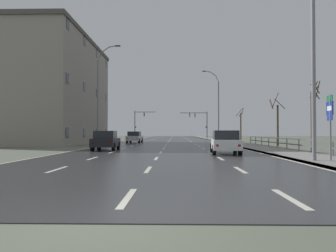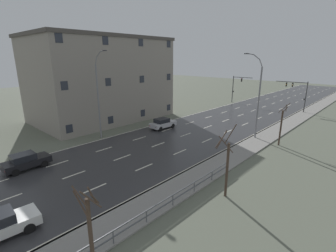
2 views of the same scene
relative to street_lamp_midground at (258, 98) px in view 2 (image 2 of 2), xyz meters
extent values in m
cube|color=#5B6051|center=(-7.44, 3.03, -5.38)|extent=(160.00, 160.00, 0.12)
cube|color=#303033|center=(-7.44, 15.03, -5.31)|extent=(14.00, 120.00, 0.02)
cube|color=beige|center=(-10.94, -21.37, -5.30)|extent=(0.16, 2.20, 0.01)
cube|color=beige|center=(-10.94, -15.97, -5.30)|extent=(0.16, 2.20, 0.01)
cube|color=beige|center=(-10.94, -10.57, -5.30)|extent=(0.16, 2.20, 0.01)
cube|color=beige|center=(-10.94, -5.17, -5.30)|extent=(0.16, 2.20, 0.01)
cube|color=beige|center=(-10.94, 0.23, -5.30)|extent=(0.16, 2.20, 0.01)
cube|color=beige|center=(-10.94, 5.63, -5.30)|extent=(0.16, 2.20, 0.01)
cube|color=beige|center=(-10.94, 11.03, -5.30)|extent=(0.16, 2.20, 0.01)
cube|color=beige|center=(-10.94, 16.43, -5.30)|extent=(0.16, 2.20, 0.01)
cube|color=beige|center=(-10.94, 21.83, -5.30)|extent=(0.16, 2.20, 0.01)
cube|color=beige|center=(-10.94, 27.23, -5.30)|extent=(0.16, 2.20, 0.01)
cube|color=beige|center=(-10.94, 32.63, -5.30)|extent=(0.16, 2.20, 0.01)
cube|color=beige|center=(-10.94, 38.03, -5.30)|extent=(0.16, 2.20, 0.01)
cube|color=beige|center=(-10.94, 43.43, -5.30)|extent=(0.16, 2.20, 0.01)
cube|color=beige|center=(-10.94, 48.83, -5.30)|extent=(0.16, 2.20, 0.01)
cube|color=beige|center=(-10.94, 54.23, -5.30)|extent=(0.16, 2.20, 0.01)
cube|color=beige|center=(-10.94, 59.63, -5.30)|extent=(0.16, 2.20, 0.01)
cube|color=beige|center=(-10.94, 65.03, -5.30)|extent=(0.16, 2.20, 0.01)
cube|color=beige|center=(-10.94, 70.43, -5.30)|extent=(0.16, 2.20, 0.01)
cube|color=beige|center=(-7.44, -26.77, -5.30)|extent=(0.16, 2.20, 0.01)
cube|color=beige|center=(-7.44, -21.37, -5.30)|extent=(0.16, 2.20, 0.01)
cube|color=beige|center=(-7.44, -15.97, -5.30)|extent=(0.16, 2.20, 0.01)
cube|color=beige|center=(-7.44, -10.57, -5.30)|extent=(0.16, 2.20, 0.01)
cube|color=beige|center=(-7.44, -5.17, -5.30)|extent=(0.16, 2.20, 0.01)
cube|color=beige|center=(-7.44, 0.23, -5.30)|extent=(0.16, 2.20, 0.01)
cube|color=beige|center=(-7.44, 5.63, -5.30)|extent=(0.16, 2.20, 0.01)
cube|color=beige|center=(-7.44, 11.03, -5.30)|extent=(0.16, 2.20, 0.01)
cube|color=beige|center=(-7.44, 16.43, -5.30)|extent=(0.16, 2.20, 0.01)
cube|color=beige|center=(-7.44, 21.83, -5.30)|extent=(0.16, 2.20, 0.01)
cube|color=beige|center=(-7.44, 27.23, -5.30)|extent=(0.16, 2.20, 0.01)
cube|color=beige|center=(-7.44, 32.63, -5.30)|extent=(0.16, 2.20, 0.01)
cube|color=beige|center=(-7.44, 38.03, -5.30)|extent=(0.16, 2.20, 0.01)
cube|color=beige|center=(-7.44, 43.43, -5.30)|extent=(0.16, 2.20, 0.01)
cube|color=beige|center=(-7.44, 48.83, -5.30)|extent=(0.16, 2.20, 0.01)
cube|color=beige|center=(-7.44, 54.23, -5.30)|extent=(0.16, 2.20, 0.01)
cube|color=beige|center=(-7.44, 59.63, -5.30)|extent=(0.16, 2.20, 0.01)
cube|color=beige|center=(-7.44, 65.03, -5.30)|extent=(0.16, 2.20, 0.01)
cube|color=beige|center=(-7.44, 70.43, -5.30)|extent=(0.16, 2.20, 0.01)
cube|color=beige|center=(-3.94, -26.77, -5.30)|extent=(0.16, 2.20, 0.01)
cube|color=beige|center=(-3.94, -21.37, -5.30)|extent=(0.16, 2.20, 0.01)
cube|color=beige|center=(-3.94, -15.97, -5.30)|extent=(0.16, 2.20, 0.01)
cube|color=beige|center=(-3.94, -10.57, -5.30)|extent=(0.16, 2.20, 0.01)
cube|color=beige|center=(-3.94, -5.17, -5.30)|extent=(0.16, 2.20, 0.01)
cube|color=beige|center=(-3.94, 0.23, -5.30)|extent=(0.16, 2.20, 0.01)
cube|color=beige|center=(-3.94, 5.63, -5.30)|extent=(0.16, 2.20, 0.01)
cube|color=beige|center=(-3.94, 11.03, -5.30)|extent=(0.16, 2.20, 0.01)
cube|color=beige|center=(-3.94, 16.43, -5.30)|extent=(0.16, 2.20, 0.01)
cube|color=beige|center=(-3.94, 21.83, -5.30)|extent=(0.16, 2.20, 0.01)
cube|color=beige|center=(-3.94, 27.23, -5.30)|extent=(0.16, 2.20, 0.01)
cube|color=beige|center=(-3.94, 32.63, -5.30)|extent=(0.16, 2.20, 0.01)
cube|color=beige|center=(-3.94, 38.03, -5.30)|extent=(0.16, 2.20, 0.01)
cube|color=beige|center=(-3.94, 43.43, -5.30)|extent=(0.16, 2.20, 0.01)
cube|color=beige|center=(-3.94, 48.83, -5.30)|extent=(0.16, 2.20, 0.01)
cube|color=beige|center=(-3.94, 54.23, -5.30)|extent=(0.16, 2.20, 0.01)
cube|color=beige|center=(-3.94, 59.63, -5.30)|extent=(0.16, 2.20, 0.01)
cube|color=beige|center=(-3.94, 65.03, -5.30)|extent=(0.16, 2.20, 0.01)
cube|color=beige|center=(-3.94, 70.43, -5.30)|extent=(0.16, 2.20, 0.01)
cube|color=beige|center=(-0.59, 15.03, -5.30)|extent=(0.16, 120.00, 0.01)
cube|color=beige|center=(-14.29, 15.03, -5.30)|extent=(0.16, 120.00, 0.01)
cube|color=gray|center=(1.06, 15.03, -5.26)|extent=(3.00, 120.00, 0.12)
cube|color=slate|center=(-0.36, 15.03, -5.26)|extent=(0.16, 120.00, 0.12)
cube|color=#515459|center=(2.41, -25.19, -4.37)|extent=(0.06, 27.82, 0.08)
cube|color=#515459|center=(2.41, -25.19, -4.77)|extent=(0.06, 27.82, 0.08)
cylinder|color=#515459|center=(2.41, -23.92, -4.82)|extent=(0.07, 0.07, 1.00)
cylinder|color=#515459|center=(2.41, -21.39, -4.82)|extent=(0.07, 0.07, 1.00)
cylinder|color=#515459|center=(2.41, -18.86, -4.82)|extent=(0.07, 0.07, 1.00)
cylinder|color=#515459|center=(2.41, -16.33, -4.82)|extent=(0.07, 0.07, 1.00)
cylinder|color=#515459|center=(2.41, -13.81, -4.82)|extent=(0.07, 0.07, 1.00)
cylinder|color=#515459|center=(2.41, -11.28, -4.82)|extent=(0.07, 0.07, 1.00)
cylinder|color=slate|center=(0.16, 0.00, -0.72)|extent=(0.20, 0.20, 9.22)
cylinder|color=slate|center=(-0.05, 0.00, 4.34)|extent=(0.51, 0.11, 0.93)
cylinder|color=slate|center=(-0.65, 0.00, 5.06)|extent=(0.86, 0.11, 0.65)
cylinder|color=slate|center=(-1.54, 0.00, 5.43)|extent=(0.98, 0.11, 0.28)
cube|color=#333335|center=(-2.02, 0.00, 5.46)|extent=(0.56, 0.24, 0.12)
cylinder|color=slate|center=(-15.04, -13.76, -0.58)|extent=(0.20, 0.20, 9.49)
cylinder|color=slate|center=(-14.83, -13.76, 4.62)|extent=(0.52, 0.11, 0.95)
cylinder|color=slate|center=(-14.21, -13.76, 5.36)|extent=(0.88, 0.11, 0.66)
cylinder|color=slate|center=(-13.31, -13.76, 5.74)|extent=(1.00, 0.11, 0.28)
cube|color=#333335|center=(-12.81, -13.76, 5.77)|extent=(0.56, 0.24, 0.12)
cylinder|color=#38383A|center=(0.46, 21.32, -2.35)|extent=(0.18, 0.18, 5.95)
cylinder|color=#38383A|center=(-2.44, 21.32, 0.37)|extent=(5.80, 0.12, 0.12)
cube|color=black|center=(-2.15, 21.32, -0.18)|extent=(0.20, 0.28, 0.80)
sphere|color=#2D2D2D|center=(-2.15, 21.17, 0.08)|extent=(0.14, 0.14, 0.14)
sphere|color=#F2AD19|center=(-2.15, 21.17, -0.18)|extent=(0.14, 0.14, 0.14)
sphere|color=#2D2D2D|center=(-2.15, 21.17, -0.44)|extent=(0.14, 0.14, 0.14)
cube|color=black|center=(-3.31, 21.32, -0.18)|extent=(0.20, 0.28, 0.80)
sphere|color=#2D2D2D|center=(-3.31, 21.17, 0.08)|extent=(0.14, 0.14, 0.14)
sphere|color=#F2AD19|center=(-3.31, 21.17, -0.18)|extent=(0.14, 0.14, 0.14)
sphere|color=#2D2D2D|center=(-3.31, 21.17, -0.44)|extent=(0.14, 0.14, 0.14)
cube|color=black|center=(0.24, 21.27, -2.72)|extent=(0.18, 0.12, 0.32)
cylinder|color=#38383A|center=(-15.34, 22.13, -2.23)|extent=(0.18, 0.18, 6.20)
cylinder|color=#38383A|center=(-13.05, 22.13, 0.62)|extent=(4.57, 0.12, 0.12)
cube|color=black|center=(-13.28, 22.13, 0.07)|extent=(0.20, 0.28, 0.80)
sphere|color=red|center=(-13.28, 21.98, 0.33)|extent=(0.14, 0.14, 0.14)
sphere|color=#2D2D2D|center=(-13.28, 21.98, 0.07)|extent=(0.14, 0.14, 0.14)
sphere|color=#2D2D2D|center=(-13.28, 21.98, -0.19)|extent=(0.14, 0.14, 0.14)
cube|color=black|center=(-15.12, 22.08, -2.72)|extent=(0.18, 0.12, 0.32)
cube|color=black|center=(-11.98, -23.79, -4.67)|extent=(1.89, 4.15, 0.64)
cube|color=black|center=(-11.97, -24.04, -4.05)|extent=(1.62, 2.05, 0.60)
cube|color=slate|center=(-12.00, -23.09, -4.07)|extent=(1.41, 0.12, 0.51)
cylinder|color=black|center=(-11.21, -22.50, -4.99)|extent=(0.24, 0.67, 0.66)
cylinder|color=black|center=(-12.83, -22.55, -4.99)|extent=(0.24, 0.67, 0.66)
cylinder|color=black|center=(-11.13, -25.04, -4.99)|extent=(0.24, 0.67, 0.66)
cylinder|color=black|center=(-12.75, -25.09, -4.99)|extent=(0.24, 0.67, 0.66)
cube|color=red|center=(-12.58, -25.84, -4.67)|extent=(0.16, 0.04, 0.14)
cube|color=red|center=(-11.26, -25.80, -4.67)|extent=(0.16, 0.04, 0.14)
cube|color=#B7B7BC|center=(-12.00, -4.99, -4.67)|extent=(1.96, 4.18, 0.64)
cube|color=black|center=(-12.01, -5.24, -4.05)|extent=(1.65, 2.07, 0.60)
cube|color=slate|center=(-11.97, -4.29, -4.07)|extent=(1.41, 0.15, 0.51)
cylinder|color=black|center=(-11.13, -3.76, -4.99)|extent=(0.25, 0.67, 0.66)
cylinder|color=black|center=(-12.75, -3.69, -4.99)|extent=(0.25, 0.67, 0.66)
cylinder|color=black|center=(-11.25, -6.30, -4.99)|extent=(0.25, 0.67, 0.66)
cylinder|color=black|center=(-12.87, -6.22, -4.99)|extent=(0.25, 0.67, 0.66)
cube|color=red|center=(-12.76, -6.99, -4.67)|extent=(0.16, 0.05, 0.14)
cube|color=red|center=(-11.44, -7.05, -4.67)|extent=(0.16, 0.05, 0.14)
cube|color=silver|center=(-3.07, -28.05, -4.67)|extent=(1.99, 4.19, 0.64)
cube|color=slate|center=(-3.03, -27.35, -4.07)|extent=(1.41, 0.16, 0.51)
cylinder|color=black|center=(-2.19, -26.83, -4.99)|extent=(0.26, 0.67, 0.66)
cylinder|color=black|center=(-3.81, -26.74, -4.99)|extent=(0.26, 0.67, 0.66)
cube|color=gray|center=(-24.21, -7.37, 1.24)|extent=(13.51, 21.40, 13.14)
cube|color=#4C4742|center=(-24.21, -7.37, 8.06)|extent=(13.78, 21.83, 0.50)
cube|color=#282D38|center=(-17.44, -16.87, -3.92)|extent=(0.04, 0.90, 1.10)
cube|color=#282D38|center=(-17.44, -10.54, -3.92)|extent=(0.04, 0.90, 1.10)
cube|color=#282D38|center=(-17.44, -4.20, -3.92)|extent=(0.04, 0.90, 1.10)
cube|color=#282D38|center=(-17.44, 2.13, -3.92)|extent=(0.04, 0.90, 1.10)
cube|color=#282D38|center=(-17.44, -16.87, 1.64)|extent=(0.04, 0.90, 1.10)
cube|color=#282D38|center=(-17.44, -10.54, 1.64)|extent=(0.04, 0.90, 1.10)
cube|color=#282D38|center=(-17.44, -4.20, 1.64)|extent=(0.04, 0.90, 1.10)
cube|color=#282D38|center=(-17.44, 2.13, 1.64)|extent=(0.04, 0.90, 1.10)
cube|color=#282D38|center=(-17.44, -16.87, 7.21)|extent=(0.04, 0.90, 1.10)
cube|color=#282D38|center=(-17.44, -10.54, 7.21)|extent=(0.04, 0.90, 1.10)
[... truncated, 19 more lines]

